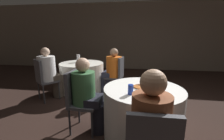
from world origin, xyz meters
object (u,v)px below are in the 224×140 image
person_green_jacket (88,95)px  soda_can_red (144,80)px  chair_near_west (78,96)px  soda_can_silver (148,77)px  chair_far_southwest (43,77)px  person_white_shirt (50,73)px  table_near (142,113)px  chair_far_east (118,73)px  bottle_far (78,58)px  table_far (82,77)px  pizza_plate_near (140,87)px  soda_can_blue (131,89)px  person_floral_shirt (149,135)px  person_orange_shirt (112,71)px

person_green_jacket → soda_can_red: bearing=104.2°
chair_near_west → soda_can_silver: (1.05, 0.34, 0.25)m
chair_far_southwest → person_white_shirt: 0.17m
table_near → chair_far_east: (-0.52, 1.56, 0.18)m
table_near → bottle_far: size_ratio=5.32×
table_near → table_far: size_ratio=0.96×
pizza_plate_near → soda_can_red: (0.06, 0.18, 0.05)m
soda_can_blue → chair_far_southwest: bearing=148.3°
chair_far_southwest → person_floral_shirt: size_ratio=0.78×
table_far → pizza_plate_near: (1.45, -1.70, 0.38)m
table_far → soda_can_blue: bearing=-56.1°
person_green_jacket → bottle_far: bearing=-153.1°
person_orange_shirt → soda_can_blue: size_ratio=9.42×
bottle_far → person_green_jacket: bearing=-65.5°
soda_can_silver → bottle_far: bottle_far is taller
soda_can_blue → bottle_far: 2.52m
chair_far_southwest → soda_can_red: (2.13, -0.76, 0.25)m
soda_can_red → soda_can_blue: bearing=-112.9°
person_orange_shirt → person_floral_shirt: size_ratio=0.96×
person_white_shirt → bottle_far: bearing=100.9°
table_far → chair_far_southwest: bearing=-129.4°
table_near → person_green_jacket: (-0.79, 0.03, 0.21)m
chair_near_west → person_white_shirt: 1.49m
table_far → pizza_plate_near: bearing=-49.6°
chair_near_west → soda_can_red: bearing=101.9°
person_floral_shirt → pizza_plate_near: size_ratio=5.58×
soda_can_blue → chair_near_west: bearing=160.6°
chair_near_west → person_floral_shirt: person_floral_shirt is taller
table_near → person_white_shirt: bearing=151.8°
person_green_jacket → person_white_shirt: 1.62m
pizza_plate_near → bottle_far: size_ratio=1.05×
chair_far_east → person_white_shirt: 1.57m
person_white_shirt → soda_can_silver: person_white_shirt is taller
table_near → soda_can_silver: (0.09, 0.38, 0.43)m
table_near → bottle_far: 2.49m
table_far → chair_far_east: chair_far_east is taller
person_white_shirt → soda_can_red: size_ratio=9.79×
person_orange_shirt → person_white_shirt: person_white_shirt is taller
chair_far_east → pizza_plate_near: chair_far_east is taller
chair_near_west → soda_can_silver: bearing=110.6°
table_near → pizza_plate_near: pizza_plate_near is taller
person_white_shirt → soda_can_silver: (2.11, -0.70, 0.19)m
chair_near_west → chair_far_east: same height
person_green_jacket → soda_can_silver: person_green_jacket is taller
chair_near_west → person_floral_shirt: bearing=51.5°
person_green_jacket → soda_can_blue: size_ratio=9.34×
chair_near_west → table_near: bearing=90.0°
person_white_shirt → chair_far_southwest: bearing=-90.0°
chair_far_southwest → person_orange_shirt: (1.44, 0.63, 0.04)m
table_near → chair_far_southwest: (-2.12, 0.97, 0.18)m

